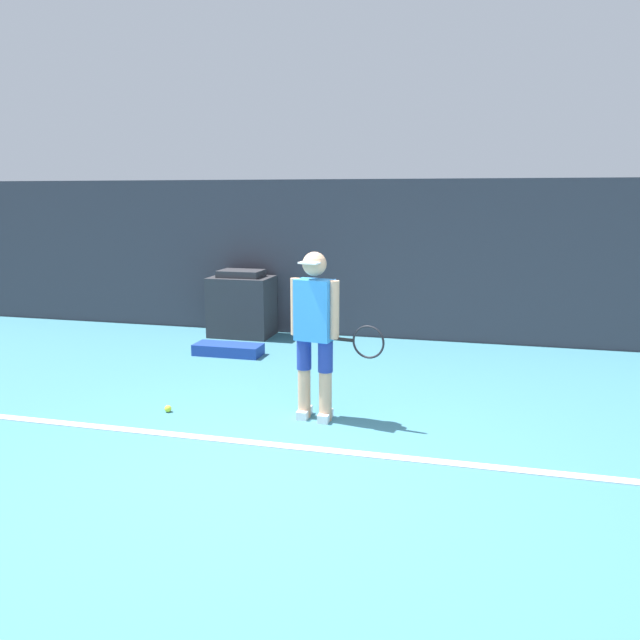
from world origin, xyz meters
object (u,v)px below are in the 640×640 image
object	(u,v)px
equipment_bag	(228,349)
covered_chair	(242,305)
tennis_ball	(168,409)
tennis_player	(316,329)

from	to	relation	value
equipment_bag	covered_chair	bearing A→B (deg)	102.02
tennis_ball	equipment_bag	distance (m)	2.22
covered_chair	equipment_bag	xyz separation A→B (m)	(0.24, -1.14, -0.40)
equipment_bag	tennis_player	bearing A→B (deg)	-49.48
tennis_player	covered_chair	world-z (taller)	tennis_player
tennis_player	tennis_ball	bearing A→B (deg)	-162.15
tennis_ball	equipment_bag	xyz separation A→B (m)	(-0.28, 2.20, 0.04)
covered_chair	equipment_bag	size ratio (longest dim) A/B	1.10
tennis_player	equipment_bag	xyz separation A→B (m)	(-1.73, 2.02, -0.80)
covered_chair	equipment_bag	bearing A→B (deg)	-77.98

